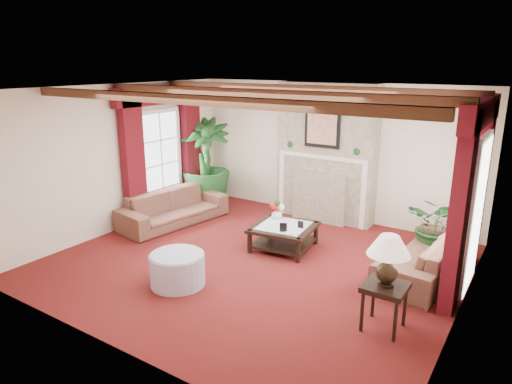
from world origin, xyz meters
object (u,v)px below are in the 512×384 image
Objects in this scene: potted_palm at (206,182)px; side_table at (384,307)px; sofa_left at (173,203)px; ottoman at (178,269)px; sofa_right at (426,248)px; coffee_table at (284,237)px.

side_table is at bearing -28.77° from potted_palm.
potted_palm is (-0.23, 1.29, 0.11)m from sofa_left.
sofa_left is at bearing 134.11° from ottoman.
potted_palm is at bearing 151.23° from side_table.
sofa_right is 5.01m from potted_palm.
coffee_table is 1.72× the size of side_table.
coffee_table is at bearing -24.24° from potted_palm.
ottoman reaches higher than coffee_table.
coffee_table is at bearing 72.68° from ottoman.
sofa_left is 1.04× the size of potted_palm.
ottoman is (1.82, -1.88, -0.20)m from sofa_left.
sofa_left is 2.45m from coffee_table.
ottoman is at bearing -57.11° from potted_palm.
potted_palm is at bearing -95.75° from sofa_right.
sofa_left reaches higher than coffee_table.
potted_palm is 2.94m from coffee_table.
ottoman is at bearing -114.07° from coffee_table.
coffee_table is (2.66, -1.20, -0.33)m from potted_palm.
coffee_table is at bearing -78.78° from sofa_left.
side_table is 2.87m from ottoman.
sofa_right is 3.82× the size of side_table.
sofa_left reaches higher than ottoman.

